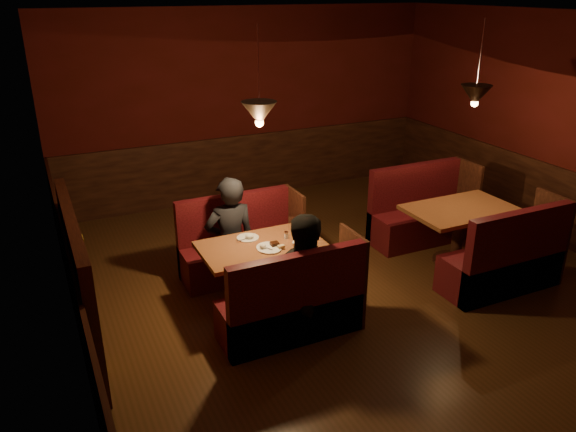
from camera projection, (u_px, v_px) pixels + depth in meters
name	position (u px, v px, depth m)	size (l,w,h in m)	color
room	(348.00, 207.00, 5.76)	(6.02, 7.02, 2.92)	#472C13
main_table	(263.00, 258.00, 5.86)	(1.27, 0.77, 0.89)	brown
main_bench_far	(241.00, 250.00, 6.56)	(1.40, 0.50, 0.95)	black
main_bench_near	(294.00, 309.00, 5.35)	(1.40, 0.50, 0.95)	black
second_table	(459.00, 222.00, 6.72)	(1.28, 0.82, 0.72)	brown
second_bench_far	(420.00, 216.00, 7.46)	(1.41, 0.53, 1.01)	black
second_bench_near	(506.00, 264.00, 6.18)	(1.41, 0.53, 1.01)	black
diner_a	(229.00, 216.00, 6.20)	(0.58, 0.38, 1.60)	black
diner_b	(310.00, 259.00, 5.25)	(0.76, 0.59, 1.57)	black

